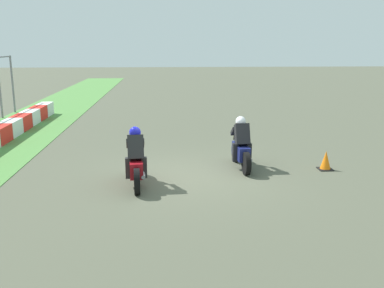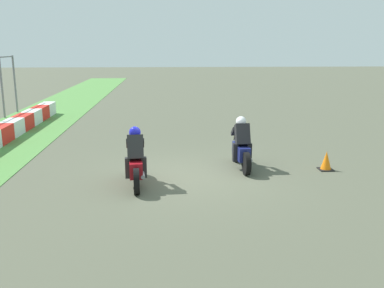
% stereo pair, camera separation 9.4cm
% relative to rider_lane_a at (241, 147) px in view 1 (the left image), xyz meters
% --- Properties ---
extents(ground_plane, '(120.00, 120.00, 0.00)m').
position_rel_rider_lane_a_xyz_m(ground_plane, '(-0.72, 1.50, -0.62)').
color(ground_plane, '#505341').
extents(rider_lane_a, '(2.04, 0.55, 1.51)m').
position_rel_rider_lane_a_xyz_m(rider_lane_a, '(0.00, 0.00, 0.00)').
color(rider_lane_a, black).
rests_on(rider_lane_a, ground_plane).
extents(rider_lane_b, '(2.04, 0.55, 1.51)m').
position_rel_rider_lane_a_xyz_m(rider_lane_b, '(-1.40, 2.96, 0.00)').
color(rider_lane_b, black).
rests_on(rider_lane_b, ground_plane).
extents(traffic_cone, '(0.40, 0.40, 0.55)m').
position_rel_rider_lane_a_xyz_m(traffic_cone, '(-0.35, -2.41, -0.37)').
color(traffic_cone, black).
rests_on(traffic_cone, ground_plane).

